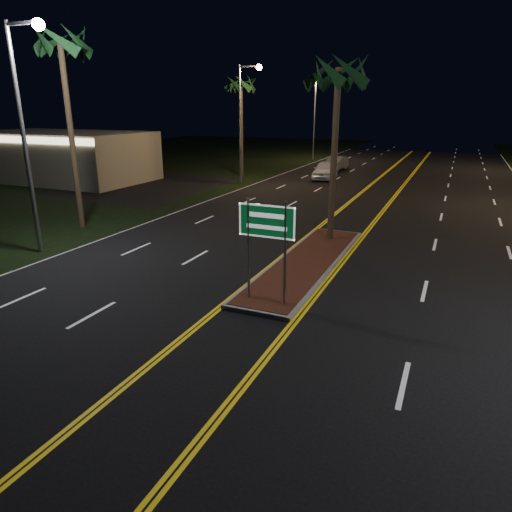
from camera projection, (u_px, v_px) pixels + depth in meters
The scene contains 13 objects.
ground at pixel (225, 345), 11.96m from camera, with size 120.00×120.00×0.00m, color black.
grass_left at pixel (72, 170), 45.18m from camera, with size 40.00×110.00×0.01m, color black.
median_island at pixel (307, 263), 18.03m from camera, with size 2.25×10.25×0.17m.
highway_sign at pixel (267, 231), 13.65m from camera, with size 1.80×0.08×3.20m.
commercial_building at pixel (61, 156), 38.67m from camera, with size 15.00×8.12×4.00m.
streetlight_left_near at pixel (27, 115), 17.74m from camera, with size 1.91×0.44×9.00m.
streetlight_left_mid at pixel (245, 111), 35.15m from camera, with size 1.91×0.44×9.00m.
streetlight_left_far at pixel (318, 110), 52.57m from camera, with size 1.91×0.44×9.00m.
palm_median at pixel (338, 73), 18.85m from camera, with size 2.40×2.40×8.30m.
palm_left_near at pixel (60, 45), 21.01m from camera, with size 2.40×2.40×9.80m.
palm_left_far at pixel (241, 85), 38.82m from camera, with size 2.40×2.40×8.80m.
car_near at pixel (325, 168), 39.45m from camera, with size 2.29×5.35×1.78m, color white.
car_far at pixel (336, 162), 45.08m from camera, with size 1.99×4.65×1.55m, color #A1A3AA.
Camera 1 is at (5.01, -9.43, 5.93)m, focal length 32.00 mm.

